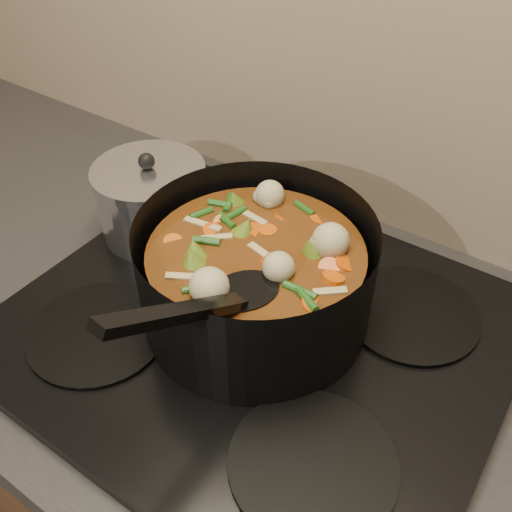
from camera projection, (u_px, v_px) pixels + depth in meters
The scene contains 4 objects.
counter at pixel (257, 496), 1.06m from camera, with size 2.64×0.64×0.91m.
stovetop at pixel (257, 328), 0.75m from camera, with size 0.62×0.54×0.03m.
stockpot at pixel (256, 277), 0.72m from camera, with size 0.37×0.44×0.22m.
saucepan at pixel (152, 200), 0.86m from camera, with size 0.17×0.17×0.14m.
Camera 1 is at (0.29, 1.51, 1.49)m, focal length 40.00 mm.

